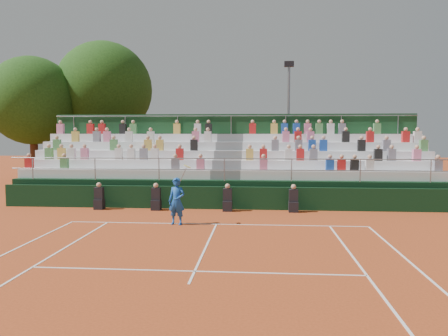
# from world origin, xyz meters

# --- Properties ---
(ground) EXTENTS (90.00, 90.00, 0.00)m
(ground) POSITION_xyz_m (0.00, 0.00, 0.00)
(ground) COLOR #AF451D
(ground) RESTS_ON ground
(courtside_wall) EXTENTS (20.00, 0.15, 1.00)m
(courtside_wall) POSITION_xyz_m (0.00, 3.20, 0.50)
(courtside_wall) COLOR black
(courtside_wall) RESTS_ON ground
(line_officials) EXTENTS (8.88, 0.40, 1.19)m
(line_officials) POSITION_xyz_m (-1.28, 2.75, 0.48)
(line_officials) COLOR black
(line_officials) RESTS_ON ground
(grandstand) EXTENTS (20.00, 5.20, 4.40)m
(grandstand) POSITION_xyz_m (0.00, 6.44, 1.08)
(grandstand) COLOR black
(grandstand) RESTS_ON ground
(tennis_player) EXTENTS (0.89, 0.55, 2.22)m
(tennis_player) POSITION_xyz_m (-1.45, -0.15, 0.87)
(tennis_player) COLOR #164DA9
(tennis_player) RESTS_ON ground
(tree_west) EXTENTS (5.77, 5.77, 8.34)m
(tree_west) POSITION_xyz_m (-13.31, 12.02, 5.44)
(tree_west) COLOR #3D2416
(tree_west) RESTS_ON ground
(tree_east) EXTENTS (6.70, 6.70, 9.75)m
(tree_east) POSITION_xyz_m (-9.37, 14.55, 6.38)
(tree_east) COLOR #3D2416
(tree_east) RESTS_ON ground
(floodlight_mast) EXTENTS (0.60, 0.25, 7.85)m
(floodlight_mast) POSITION_xyz_m (3.41, 12.34, 4.59)
(floodlight_mast) COLOR gray
(floodlight_mast) RESTS_ON ground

